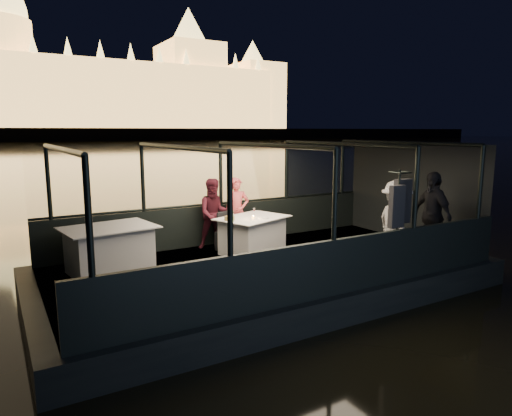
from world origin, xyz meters
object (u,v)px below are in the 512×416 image
dining_table_aft (110,251)px  person_woman_coral (237,213)px  coat_stand (397,226)px  wine_bottle (232,214)px  chair_port_left (227,230)px  passenger_dark (431,217)px  passenger_stripe (396,222)px  dining_table_central (252,235)px  chair_port_right (240,227)px  person_man_maroon (215,215)px

dining_table_aft → person_woman_coral: (2.95, 0.58, 0.36)m
coat_stand → wine_bottle: bearing=130.6°
dining_table_aft → person_woman_coral: 3.03m
chair_port_left → passenger_dark: 4.26m
person_woman_coral → passenger_stripe: passenger_stripe is taller
dining_table_aft → chair_port_left: bearing=7.0°
passenger_dark → coat_stand: bearing=-61.3°
coat_stand → passenger_dark: (1.50, 0.47, -0.05)m
dining_table_central → chair_port_left: 0.60m
chair_port_left → chair_port_right: (0.39, 0.12, 0.00)m
dining_table_aft → coat_stand: 5.23m
coat_stand → wine_bottle: size_ratio=6.84×
chair_port_right → passenger_stripe: size_ratio=0.54×
dining_table_central → passenger_stripe: size_ratio=0.88×
passenger_dark → wine_bottle: (-3.56, 1.94, 0.06)m
dining_table_aft → person_man_maroon: size_ratio=1.03×
chair_port_right → person_man_maroon: bearing=142.1°
person_man_maroon → wine_bottle: person_man_maroon is taller
dining_table_aft → coat_stand: coat_stand is taller
dining_table_central → chair_port_right: chair_port_right is taller
person_man_maroon → wine_bottle: bearing=-79.7°
chair_port_left → person_woman_coral: person_woman_coral is taller
dining_table_central → chair_port_left: (-0.38, 0.45, 0.06)m
dining_table_central → dining_table_aft: 2.95m
person_woman_coral → passenger_dark: bearing=-29.6°
passenger_dark → wine_bottle: 4.05m
dining_table_central → dining_table_aft: size_ratio=0.91×
chair_port_left → chair_port_right: chair_port_right is taller
dining_table_aft → person_man_maroon: 2.49m
coat_stand → person_man_maroon: size_ratio=1.23×
dining_table_aft → chair_port_left: size_ratio=1.96×
chair_port_right → passenger_dark: passenger_dark is taller
wine_bottle → passenger_dark: bearing=-28.6°
passenger_stripe → wine_bottle: passenger_stripe is taller
chair_port_left → passenger_stripe: bearing=-71.3°
dining_table_central → person_woman_coral: (0.01, 0.72, 0.36)m
person_woman_coral → wine_bottle: (-0.61, -0.94, 0.17)m
dining_table_aft → person_man_maroon: person_man_maroon is taller
chair_port_right → person_man_maroon: size_ratio=0.58×
person_man_maroon → coat_stand: bearing=-45.5°
passenger_stripe → wine_bottle: (-2.52, 1.96, 0.06)m
chair_port_left → wine_bottle: size_ratio=2.93×
dining_table_aft → passenger_stripe: bearing=-25.5°
chair_port_right → person_man_maroon: 0.64m
coat_stand → person_woman_coral: coat_stand is taller
passenger_stripe → wine_bottle: bearing=73.8°
dining_table_central → person_man_maroon: person_man_maroon is taller
dining_table_aft → passenger_dark: passenger_dark is taller
coat_stand → person_man_maroon: 3.91m
chair_port_left → coat_stand: bearing=-81.6°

